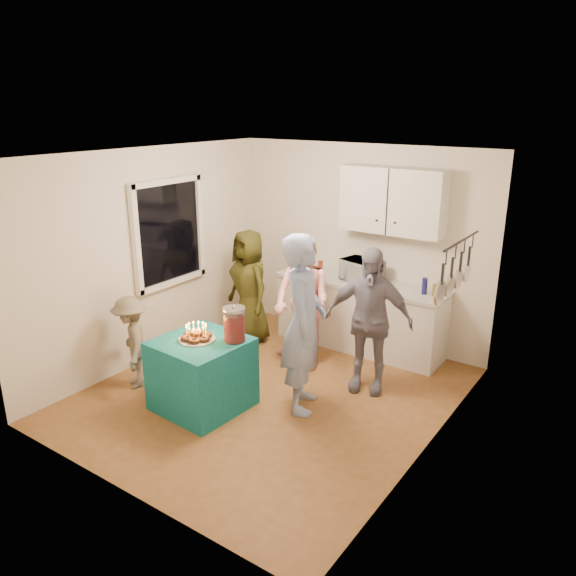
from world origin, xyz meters
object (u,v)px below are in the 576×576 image
Objects in this scene: counter at (360,316)px; woman_back_center at (302,303)px; child_near_left at (132,342)px; man_birthday at (304,324)px; party_table at (202,374)px; woman_back_right at (368,320)px; punch_jar at (234,325)px; woman_back_left at (249,286)px; microwave at (362,271)px.

woman_back_center is (-0.33, -0.87, 0.38)m from counter.
woman_back_center is at bearing 86.49° from child_near_left.
woman_back_center is at bearing -110.41° from counter.
party_table is at bearing 97.37° from man_birthday.
man_birthday is at bearing -131.22° from woman_back_right.
man_birthday reaches higher than woman_back_right.
woman_back_right is at bearing 50.92° from punch_jar.
child_near_left is at bearing -166.72° from punch_jar.
punch_jar is 0.18× the size of man_birthday.
counter is at bearing 44.10° from woman_back_left.
party_table is 0.56× the size of woman_back_left.
party_table is at bearing -145.74° from punch_jar.
party_table is 0.98m from child_near_left.
punch_jar is at bearing -143.99° from woman_back_right.
party_table is 0.66m from punch_jar.
child_near_left is at bearing -161.49° from woman_back_right.
counter is 1.17× the size of man_birthday.
microwave is 0.27× the size of man_birthday.
child_near_left is at bearing 83.22° from man_birthday.
microwave is at bearing 92.66° from child_near_left.
man_birthday is 1.76× the size of child_near_left.
woman_back_center reaches higher than woman_back_left.
counter is 2.06× the size of child_near_left.
party_table is at bearing -105.39° from counter.
woman_back_right reaches higher than counter.
microwave reaches higher than punch_jar.
punch_jar is (-0.34, -2.10, -0.12)m from microwave.
party_table is (-0.63, -2.31, -0.05)m from counter.
punch_jar is 0.21× the size of woman_back_right.
man_birthday is (0.86, 0.61, 0.56)m from party_table.
woman_back_right is (0.92, -0.08, 0.01)m from woman_back_center.
microwave reaches higher than counter.
counter reaches higher than party_table.
counter is 6.47× the size of punch_jar.
woman_back_center reaches higher than child_near_left.
counter is 1.35× the size of woman_back_center.
man_birthday is (0.57, 0.41, 0.01)m from punch_jar.
woman_back_right reaches higher than party_table.
woman_back_center is (-0.33, -0.87, -0.24)m from microwave.
microwave is 0.31× the size of woman_back_right.
counter is at bearing -20.28° from man_birthday.
microwave is at bearing 84.15° from woman_back_center.
woman_back_left is at bearing 155.16° from woman_back_right.
party_table is at bearing -92.75° from microwave.
woman_back_center is at bearing 89.30° from punch_jar.
woman_back_center is (0.02, 1.23, -0.12)m from punch_jar.
woman_back_left is (-1.34, -0.62, 0.33)m from counter.
woman_back_right reaches higher than woman_back_left.
woman_back_left is at bearing -142.64° from microwave.
woman_back_right is (0.93, 1.15, -0.11)m from punch_jar.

